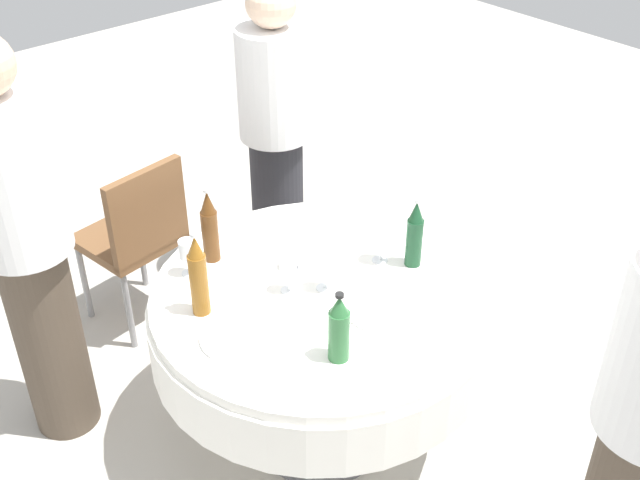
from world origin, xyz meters
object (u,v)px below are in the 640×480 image
wine_glass_outer (381,241)px  bottle_amber_west (198,276)px  bottle_brown_mid (210,227)px  wine_glass_rear (288,270)px  person_west (275,134)px  chair_left (137,232)px  dining_table (320,323)px  plate_near (376,311)px  wine_glass_left (298,247)px  wine_glass_right (187,251)px  person_inner (26,246)px  plate_north (237,336)px  wine_glass_near (325,268)px  bottle_dark_green_rear (415,235)px  bottle_green_inner (339,329)px

wine_glass_outer → bottle_amber_west: bearing=164.2°
bottle_brown_mid → wine_glass_outer: bearing=-42.3°
bottle_brown_mid → wine_glass_rear: (0.09, -0.35, -0.05)m
person_west → chair_left: person_west is taller
dining_table → person_west: (0.58, 0.98, 0.23)m
wine_glass_outer → plate_near: (-0.23, -0.22, -0.08)m
wine_glass_left → bottle_brown_mid: bearing=128.2°
wine_glass_outer → wine_glass_right: bearing=145.5°
wine_glass_right → wine_glass_left: size_ratio=1.08×
wine_glass_right → chair_left: bearing=78.1°
wine_glass_right → chair_left: (0.14, 0.69, -0.33)m
wine_glass_outer → plate_near: 0.33m
dining_table → person_inner: size_ratio=0.75×
person_inner → plate_north: bearing=-109.1°
bottle_brown_mid → chair_left: (0.02, 0.66, -0.37)m
wine_glass_rear → chair_left: bearing=93.9°
dining_table → wine_glass_left: wine_glass_left is taller
wine_glass_outer → wine_glass_near: size_ratio=0.97×
plate_near → plate_north: 0.49m
dining_table → plate_north: 0.41m
chair_left → wine_glass_left: bearing=-86.9°
dining_table → bottle_dark_green_rear: (0.38, -0.10, 0.28)m
wine_glass_rear → wine_glass_right: size_ratio=0.97×
wine_glass_left → wine_glass_outer: (0.27, -0.17, -0.00)m
bottle_green_inner → wine_glass_rear: size_ratio=1.84×
plate_north → chair_left: bearing=78.4°
dining_table → wine_glass_rear: wine_glass_rear is taller
plate_near → person_west: size_ratio=0.13×
bottle_green_inner → wine_glass_right: bearing=98.9°
bottle_green_inner → person_inner: person_inner is taller
wine_glass_left → person_west: (0.55, 0.82, -0.02)m
plate_near → plate_north: (-0.44, 0.21, -0.00)m
dining_table → bottle_brown_mid: bottle_brown_mid is taller
wine_glass_left → bottle_dark_green_rear: bearing=-37.4°
plate_north → bottle_brown_mid: bearing=65.2°
bottle_green_inner → person_west: person_west is taller
bottle_dark_green_rear → plate_near: 0.36m
bottle_dark_green_rear → plate_north: size_ratio=1.13×
bottle_dark_green_rear → wine_glass_left: (-0.35, 0.27, -0.04)m
chair_left → bottle_brown_mid: bearing=-100.2°
wine_glass_left → person_inner: bearing=142.5°
wine_glass_rear → chair_left: 1.06m
plate_near → person_west: 1.31m
bottle_dark_green_rear → wine_glass_rear: 0.50m
bottle_green_inner → person_inner: 1.20m
wine_glass_near → person_west: bearing=60.6°
wine_glass_rear → plate_near: (0.15, -0.30, -0.09)m
bottle_amber_west → dining_table: bearing=-25.4°
bottle_brown_mid → chair_left: bearing=87.9°
plate_north → person_inner: size_ratio=0.15×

